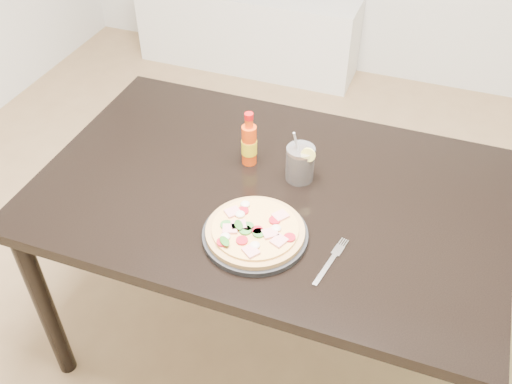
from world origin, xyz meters
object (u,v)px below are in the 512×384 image
(dining_table, at_px, (269,207))
(fork, at_px, (331,260))
(pizza, at_px, (255,230))
(hot_sauce_bottle, at_px, (249,144))
(cola_cup, at_px, (300,164))
(plate, at_px, (255,235))
(media_console, at_px, (247,30))

(dining_table, relative_size, fork, 7.45)
(dining_table, distance_m, fork, 0.35)
(pizza, xyz_separation_m, hot_sauce_bottle, (-0.13, 0.31, 0.05))
(hot_sauce_bottle, relative_size, cola_cup, 1.05)
(plate, relative_size, hot_sauce_bottle, 1.58)
(pizza, distance_m, cola_cup, 0.29)
(pizza, relative_size, fork, 1.44)
(fork, bearing_deg, cola_cup, 132.14)
(dining_table, bearing_deg, fork, -41.84)
(cola_cup, xyz_separation_m, fork, (0.18, -0.30, -0.05))
(plate, xyz_separation_m, pizza, (-0.00, -0.00, 0.02))
(dining_table, xyz_separation_m, hot_sauce_bottle, (-0.10, 0.09, 0.16))
(plate, bearing_deg, dining_table, 98.37)
(cola_cup, relative_size, fork, 0.94)
(hot_sauce_bottle, xyz_separation_m, fork, (0.35, -0.32, -0.07))
(pizza, distance_m, hot_sauce_bottle, 0.34)
(plate, distance_m, hot_sauce_bottle, 0.34)
(media_console, bearing_deg, cola_cup, -64.59)
(dining_table, bearing_deg, pizza, -81.97)
(cola_cup, height_order, media_console, cola_cup)
(plate, xyz_separation_m, hot_sauce_bottle, (-0.13, 0.30, 0.06))
(cola_cup, bearing_deg, fork, -58.91)
(pizza, relative_size, cola_cup, 1.54)
(cola_cup, bearing_deg, media_console, 115.41)
(hot_sauce_bottle, relative_size, media_console, 0.13)
(fork, relative_size, media_console, 0.13)
(dining_table, xyz_separation_m, cola_cup, (0.07, 0.07, 0.14))
(hot_sauce_bottle, bearing_deg, fork, -42.06)
(dining_table, distance_m, plate, 0.23)
(hot_sauce_bottle, distance_m, media_console, 2.08)
(hot_sauce_bottle, height_order, cola_cup, hot_sauce_bottle)
(dining_table, height_order, pizza, pizza)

